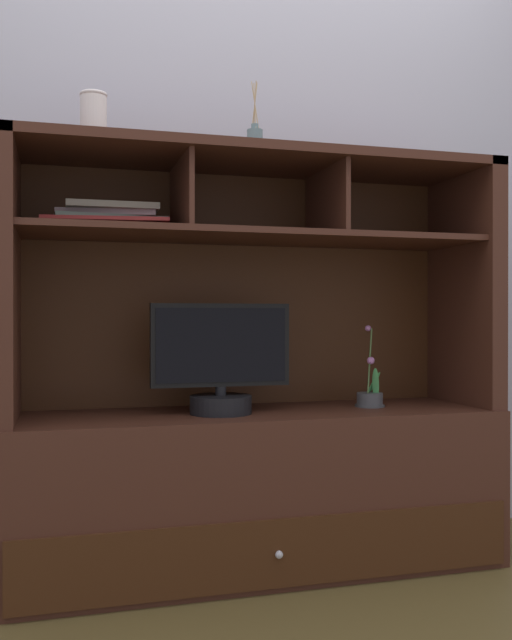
% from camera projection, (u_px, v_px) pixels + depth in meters
% --- Properties ---
extents(floor_plane, '(6.00, 6.00, 0.02)m').
position_uv_depth(floor_plane, '(256.00, 570.00, 2.36)').
color(floor_plane, brown).
rests_on(floor_plane, ground).
extents(back_wall, '(6.00, 0.02, 2.80)m').
position_uv_depth(back_wall, '(236.00, 167.00, 2.61)').
color(back_wall, '#ABABB8').
rests_on(back_wall, ground).
extents(media_console, '(1.64, 0.51, 1.38)m').
position_uv_depth(media_console, '(255.00, 439.00, 2.37)').
color(media_console, '#432217').
rests_on(media_console, ground).
extents(tv_monitor, '(0.46, 0.20, 0.36)m').
position_uv_depth(tv_monitor, '(221.00, 367.00, 2.29)').
color(tv_monitor, black).
rests_on(tv_monitor, media_console).
extents(potted_orchid, '(0.11, 0.11, 0.29)m').
position_uv_depth(potted_orchid, '(370.00, 396.00, 2.47)').
color(potted_orchid, '#454649').
rests_on(potted_orchid, media_console).
extents(magazine_stack_left, '(0.43, 0.34, 0.08)m').
position_uv_depth(magazine_stack_left, '(109.00, 219.00, 2.29)').
color(magazine_stack_left, gray).
rests_on(magazine_stack_left, media_console).
extents(diffuser_bottle, '(0.05, 0.05, 0.25)m').
position_uv_depth(diffuser_bottle, '(255.00, 142.00, 2.37)').
color(diffuser_bottle, slate).
rests_on(diffuser_bottle, media_console).
extents(ceramic_vase, '(0.09, 0.09, 0.16)m').
position_uv_depth(ceramic_vase, '(93.00, 118.00, 2.20)').
color(ceramic_vase, silver).
rests_on(ceramic_vase, media_console).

